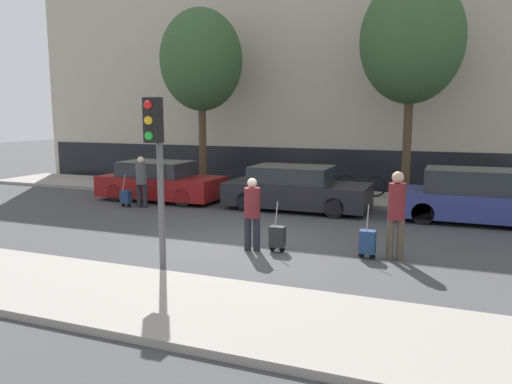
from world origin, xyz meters
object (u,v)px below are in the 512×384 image
(trolley_right, at_px, (367,242))
(parked_bicycle, at_px, (360,185))
(trolley_center, at_px, (277,236))
(pedestrian_center, at_px, (252,210))
(pedestrian_right, at_px, (397,210))
(trolley_left, at_px, (126,197))
(parked_car_2, at_px, (472,198))
(traffic_light, at_px, (156,149))
(bare_tree_near_crossing, at_px, (412,41))
(parked_car_1, at_px, (296,189))
(bare_tree_down_street, at_px, (201,60))
(pedestrian_left, at_px, (141,179))
(parked_car_0, at_px, (160,182))

(trolley_right, distance_m, parked_bicycle, 7.40)
(trolley_center, bearing_deg, pedestrian_center, -167.70)
(pedestrian_right, bearing_deg, trolley_left, 148.58)
(parked_car_2, bearing_deg, trolley_left, -171.04)
(traffic_light, bearing_deg, bare_tree_near_crossing, 69.41)
(trolley_left, distance_m, parked_bicycle, 7.96)
(parked_car_1, relative_size, trolley_right, 3.88)
(bare_tree_near_crossing, xyz_separation_m, bare_tree_down_street, (-7.51, -0.10, -0.33))
(pedestrian_left, distance_m, pedestrian_center, 6.21)
(traffic_light, distance_m, bare_tree_near_crossing, 10.48)
(trolley_left, height_order, trolley_right, trolley_right)
(parked_car_2, height_order, traffic_light, traffic_light)
(trolley_right, distance_m, bare_tree_near_crossing, 8.56)
(parked_car_2, relative_size, parked_bicycle, 2.29)
(traffic_light, distance_m, parked_bicycle, 10.03)
(pedestrian_left, bearing_deg, trolley_right, -33.14)
(traffic_light, bearing_deg, pedestrian_center, 63.88)
(parked_car_0, relative_size, parked_car_2, 1.05)
(parked_car_2, height_order, pedestrian_left, pedestrian_left)
(bare_tree_near_crossing, bearing_deg, pedestrian_center, -108.94)
(parked_car_1, relative_size, bare_tree_down_street, 0.66)
(parked_car_2, relative_size, trolley_center, 3.68)
(trolley_right, xyz_separation_m, bare_tree_near_crossing, (0.09, 7.02, 4.90))
(pedestrian_right, distance_m, bare_tree_down_street, 11.16)
(parked_car_1, distance_m, trolley_left, 5.45)
(trolley_center, bearing_deg, bare_tree_near_crossing, 74.66)
(trolley_right, xyz_separation_m, traffic_light, (-3.45, -2.39, 1.97))
(pedestrian_center, bearing_deg, parked_bicycle, -109.90)
(bare_tree_down_street, bearing_deg, trolley_center, -52.16)
(parked_car_2, distance_m, pedestrian_right, 4.76)
(parked_car_1, relative_size, trolley_center, 3.99)
(parked_car_1, xyz_separation_m, bare_tree_near_crossing, (3.04, 2.43, 4.61))
(pedestrian_left, bearing_deg, trolley_left, -179.93)
(bare_tree_down_street, bearing_deg, parked_car_1, -27.54)
(parked_car_0, relative_size, trolley_left, 3.98)
(parked_car_2, xyz_separation_m, pedestrian_right, (-1.53, -4.50, 0.36))
(trolley_right, bearing_deg, pedestrian_center, -172.73)
(parked_bicycle, relative_size, bare_tree_down_street, 0.26)
(parked_car_1, xyz_separation_m, parked_bicycle, (1.53, 2.66, -0.15))
(pedestrian_right, bearing_deg, pedestrian_center, 175.29)
(parked_car_2, height_order, trolley_left, parked_car_2)
(parked_car_2, bearing_deg, pedestrian_left, -171.15)
(trolley_left, distance_m, trolley_center, 7.03)
(traffic_light, bearing_deg, parked_car_0, 122.32)
(trolley_left, bearing_deg, pedestrian_right, -18.37)
(parked_car_0, xyz_separation_m, parked_bicycle, (6.38, 2.76, -0.14))
(trolley_center, relative_size, parked_bicycle, 0.62)
(parked_car_1, distance_m, pedestrian_right, 5.69)
(parked_car_2, bearing_deg, parked_car_0, -179.28)
(trolley_right, relative_size, traffic_light, 0.35)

